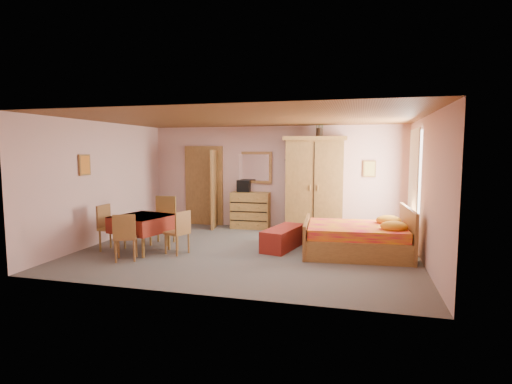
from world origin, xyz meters
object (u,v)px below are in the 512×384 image
(wardrobe, at_px, (314,185))
(chair_north, at_px, (162,221))
(chair_west, at_px, (112,228))
(chair_east, at_px, (177,232))
(stereo, at_px, (244,186))
(chair_south, at_px, (126,237))
(chest_of_drawers, at_px, (251,210))
(dining_table, at_px, (143,233))
(wall_mirror, at_px, (253,167))
(floor_lamp, at_px, (289,195))
(sunflower_vase, at_px, (319,125))
(bench, at_px, (284,238))
(bed, at_px, (356,230))

(wardrobe, bearing_deg, chair_north, -149.63)
(chair_west, bearing_deg, chair_north, 136.93)
(chair_east, bearing_deg, wardrobe, -19.68)
(stereo, height_order, chair_south, stereo)
(chest_of_drawers, bearing_deg, chair_west, -128.02)
(wardrobe, xyz_separation_m, chair_south, (-3.03, -3.36, -0.72))
(stereo, xyz_separation_m, dining_table, (-1.23, -2.88, -0.72))
(wall_mirror, bearing_deg, wardrobe, -6.54)
(floor_lamp, xyz_separation_m, chair_east, (-1.68, -2.86, -0.46))
(wardrobe, bearing_deg, chest_of_drawers, 171.96)
(dining_table, distance_m, chair_east, 0.73)
(chair_east, bearing_deg, chair_south, 154.47)
(sunflower_vase, bearing_deg, stereo, 176.09)
(bench, bearing_deg, wardrobe, 76.74)
(stereo, relative_size, floor_lamp, 0.19)
(bed, bearing_deg, chair_west, -173.05)
(stereo, distance_m, chair_north, 2.56)
(floor_lamp, distance_m, chair_west, 4.26)
(wardrobe, relative_size, bench, 1.82)
(wardrobe, xyz_separation_m, sunflower_vase, (0.10, 0.02, 1.44))
(chair_north, height_order, chair_east, chair_north)
(wall_mirror, relative_size, chair_east, 1.23)
(dining_table, relative_size, chair_south, 1.13)
(bed, distance_m, chair_west, 4.80)
(wardrobe, height_order, dining_table, wardrobe)
(wardrobe, xyz_separation_m, bed, (1.01, -1.85, -0.70))
(dining_table, xyz_separation_m, chair_east, (0.72, 0.02, 0.06))
(wardrobe, distance_m, dining_table, 4.17)
(wall_mirror, bearing_deg, bed, -34.83)
(floor_lamp, xyz_separation_m, chair_west, (-3.04, -2.95, -0.42))
(floor_lamp, relative_size, chair_north, 1.75)
(floor_lamp, height_order, chair_east, floor_lamp)
(bench, bearing_deg, chest_of_drawers, 122.76)
(chair_south, bearing_deg, bed, -4.51)
(chair_east, bearing_deg, stereo, 11.06)
(chair_west, bearing_deg, dining_table, 96.96)
(chest_of_drawers, height_order, wardrobe, wardrobe)
(floor_lamp, distance_m, chair_east, 3.35)
(chair_south, bearing_deg, chest_of_drawers, 43.13)
(stereo, bearing_deg, bench, -53.79)
(bench, bearing_deg, chair_south, -148.66)
(dining_table, distance_m, chair_south, 0.64)
(chest_of_drawers, relative_size, bench, 0.77)
(chair_south, xyz_separation_m, chair_west, (-0.67, 0.56, 0.02))
(bed, distance_m, chair_east, 3.45)
(bench, distance_m, dining_table, 2.81)
(chest_of_drawers, height_order, bed, chest_of_drawers)
(bed, bearing_deg, wardrobe, 114.29)
(chair_south, distance_m, chair_north, 1.31)
(chest_of_drawers, distance_m, bench, 2.25)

